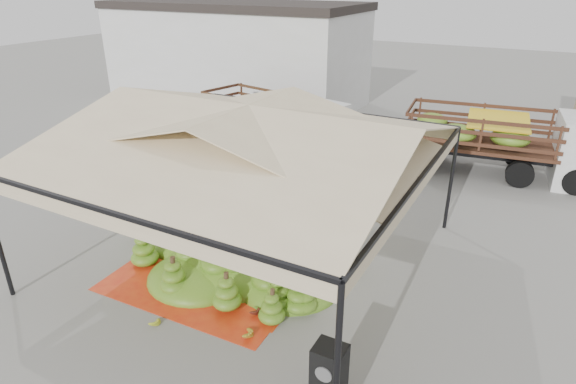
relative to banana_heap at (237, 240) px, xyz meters
The scene contains 17 objects.
ground 0.80m from the banana_heap, 62.74° to the left, with size 90.00×90.00×0.00m, color slate.
canopy_tent 2.68m from the banana_heap, 62.74° to the left, with size 8.10×8.10×4.00m.
building_white 17.54m from the banana_heap, 124.20° to the left, with size 14.30×6.30×5.40m.
tarp_left 0.82m from the banana_heap, 118.94° to the right, with size 4.49×4.27×0.01m, color #D64214.
tarp_right 0.69m from the banana_heap, ahead, with size 3.69×3.87×0.01m, color red.
banana_heap is the anchor object (origin of this frame).
hand_yellow_a 2.89m from the banana_heap, 94.92° to the right, with size 0.40×0.33×0.18m, color gold.
hand_yellow_b 2.81m from the banana_heap, 53.55° to the right, with size 0.49×0.40×0.22m, color #B28223.
hand_red_a 2.14m from the banana_heap, 47.07° to the right, with size 0.44×0.36×0.20m, color #5C2115.
hand_red_b 1.69m from the banana_heap, 20.59° to the right, with size 0.45×0.37×0.20m, color #591E14.
hand_green 2.05m from the banana_heap, 42.47° to the right, with size 0.38×0.31×0.17m, color #3C7919.
hanging_bunches 2.05m from the banana_heap, 81.35° to the left, with size 3.24×0.24×0.20m.
speaker_stack 5.02m from the banana_heap, 38.83° to the right, with size 0.51×0.45×1.41m.
banana_leaves 3.55m from the banana_heap, behind, with size 0.96×1.36×3.70m, color #2F6B1C, non-canonical shape.
vendor 4.12m from the banana_heap, 95.64° to the left, with size 0.72×0.47×1.97m, color gray.
truck_left 8.89m from the banana_heap, 113.19° to the left, with size 6.71×3.54×2.19m.
truck_right 11.05m from the banana_heap, 60.81° to the left, with size 7.09×3.16×2.35m.
Camera 1 is at (5.90, -8.96, 6.68)m, focal length 30.00 mm.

